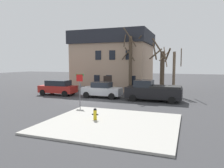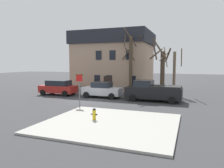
{
  "view_description": "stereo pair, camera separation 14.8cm",
  "coord_description": "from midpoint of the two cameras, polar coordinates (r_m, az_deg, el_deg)",
  "views": [
    {
      "loc": [
        9.38,
        -19.08,
        3.74
      ],
      "look_at": [
        1.95,
        1.34,
        1.61
      ],
      "focal_mm": 33.81,
      "sensor_mm": 36.0,
      "label": 1
    },
    {
      "loc": [
        9.52,
        -19.03,
        3.74
      ],
      "look_at": [
        1.95,
        1.34,
        1.61
      ],
      "focal_mm": 33.81,
      "sensor_mm": 36.0,
      "label": 2
    }
  ],
  "objects": [
    {
      "name": "tree_bare_far",
      "position": [
        25.73,
        16.45,
        3.47
      ],
      "size": [
        2.51,
        3.0,
        5.72
      ],
      "color": "brown",
      "rests_on": "ground_plane"
    },
    {
      "name": "tree_bare_mid",
      "position": [
        26.21,
        13.47,
        4.02
      ],
      "size": [
        2.57,
        2.89,
        6.73
      ],
      "color": "#4C3D2D",
      "rests_on": "ground_plane"
    },
    {
      "name": "bicycle_leaning",
      "position": [
        28.75,
        -7.97,
        -1.18
      ],
      "size": [
        1.7,
        0.51,
        1.03
      ],
      "color": "black",
      "rests_on": "ground_plane"
    },
    {
      "name": "sidewalk_slab",
      "position": [
        13.24,
        -0.21,
        -10.53
      ],
      "size": [
        8.04,
        7.18,
        0.12
      ],
      "primitive_type": "cube",
      "color": "#A8A59E",
      "rests_on": "ground_plane"
    },
    {
      "name": "street_sign_pole",
      "position": [
        18.52,
        -8.57,
        0.08
      ],
      "size": [
        0.76,
        0.07,
        2.83
      ],
      "color": "slate",
      "rests_on": "ground_plane"
    },
    {
      "name": "fire_hydrant",
      "position": [
        13.74,
        -4.53,
        -8.02
      ],
      "size": [
        0.42,
        0.22,
        0.75
      ],
      "color": "gold",
      "rests_on": "sidewalk_slab"
    },
    {
      "name": "car_silver_sedan",
      "position": [
        23.08,
        -2.56,
        -1.58
      ],
      "size": [
        4.29,
        1.98,
        1.71
      ],
      "color": "#B7BABF",
      "rests_on": "ground_plane"
    },
    {
      "name": "building_main",
      "position": [
        31.56,
        0.71,
        6.39
      ],
      "size": [
        10.83,
        8.73,
        8.19
      ],
      "color": "tan",
      "rests_on": "ground_plane"
    },
    {
      "name": "ground_plane",
      "position": [
        21.6,
        -5.92,
        -4.4
      ],
      "size": [
        120.0,
        120.0,
        0.0
      ],
      "primitive_type": "plane",
      "color": "#38383A"
    },
    {
      "name": "car_red_wagon",
      "position": [
        25.75,
        -14.18,
        -0.88
      ],
      "size": [
        4.39,
        2.13,
        1.75
      ],
      "color": "#AD231E",
      "rests_on": "ground_plane"
    },
    {
      "name": "pickup_truck_black",
      "position": [
        21.34,
        11.21,
        -1.88
      ],
      "size": [
        5.5,
        2.36,
        2.06
      ],
      "color": "black",
      "rests_on": "ground_plane"
    },
    {
      "name": "tree_bare_near",
      "position": [
        25.84,
        5.19,
        5.96
      ],
      "size": [
        2.42,
        2.25,
        7.94
      ],
      "color": "#4C3D2D",
      "rests_on": "ground_plane"
    }
  ]
}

